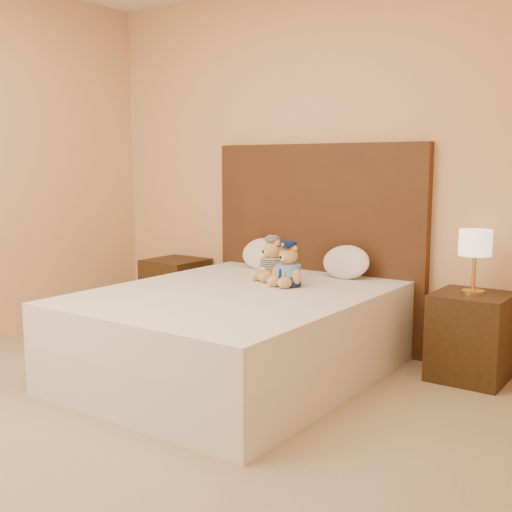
{
  "coord_description": "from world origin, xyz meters",
  "views": [
    {
      "loc": [
        2.42,
        -1.98,
        1.35
      ],
      "look_at": [
        -0.02,
        1.45,
        0.75
      ],
      "focal_mm": 45.0,
      "sensor_mm": 36.0,
      "label": 1
    }
  ],
  "objects_px": {
    "bed": "(236,333)",
    "teddy_prisoner": "(273,259)",
    "teddy_police": "(288,264)",
    "pillow_right": "(346,260)",
    "nightstand_right": "(471,336)",
    "pillow_left": "(262,252)",
    "nightstand_left": "(176,291)",
    "lamp": "(475,246)"
  },
  "relations": [
    {
      "from": "pillow_left",
      "to": "pillow_right",
      "type": "bearing_deg",
      "value": 0.0
    },
    {
      "from": "bed",
      "to": "pillow_right",
      "type": "distance_m",
      "value": 0.99
    },
    {
      "from": "bed",
      "to": "lamp",
      "type": "height_order",
      "value": "lamp"
    },
    {
      "from": "bed",
      "to": "nightstand_right",
      "type": "distance_m",
      "value": 1.48
    },
    {
      "from": "bed",
      "to": "lamp",
      "type": "relative_size",
      "value": 5.0
    },
    {
      "from": "pillow_right",
      "to": "lamp",
      "type": "bearing_deg",
      "value": -1.9
    },
    {
      "from": "teddy_prisoner",
      "to": "pillow_left",
      "type": "height_order",
      "value": "teddy_prisoner"
    },
    {
      "from": "bed",
      "to": "pillow_left",
      "type": "distance_m",
      "value": 0.99
    },
    {
      "from": "nightstand_left",
      "to": "lamp",
      "type": "bearing_deg",
      "value": 0.0
    },
    {
      "from": "teddy_police",
      "to": "pillow_left",
      "type": "distance_m",
      "value": 0.73
    },
    {
      "from": "nightstand_left",
      "to": "pillow_right",
      "type": "xyz_separation_m",
      "value": [
        1.6,
        0.03,
        0.4
      ]
    },
    {
      "from": "bed",
      "to": "nightstand_left",
      "type": "xyz_separation_m",
      "value": [
        -1.25,
        0.8,
        -0.0
      ]
    },
    {
      "from": "bed",
      "to": "teddy_prisoner",
      "type": "xyz_separation_m",
      "value": [
        -0.03,
        0.46,
        0.42
      ]
    },
    {
      "from": "nightstand_left",
      "to": "teddy_police",
      "type": "xyz_separation_m",
      "value": [
        1.42,
        -0.46,
        0.42
      ]
    },
    {
      "from": "teddy_prisoner",
      "to": "pillow_left",
      "type": "bearing_deg",
      "value": 153.34
    },
    {
      "from": "nightstand_right",
      "to": "teddy_prisoner",
      "type": "distance_m",
      "value": 1.39
    },
    {
      "from": "nightstand_right",
      "to": "teddy_police",
      "type": "bearing_deg",
      "value": -157.0
    },
    {
      "from": "teddy_prisoner",
      "to": "teddy_police",
      "type": "bearing_deg",
      "value": -8.54
    },
    {
      "from": "bed",
      "to": "teddy_police",
      "type": "height_order",
      "value": "teddy_police"
    },
    {
      "from": "teddy_police",
      "to": "pillow_right",
      "type": "height_order",
      "value": "teddy_police"
    },
    {
      "from": "teddy_police",
      "to": "pillow_left",
      "type": "xyz_separation_m",
      "value": [
        -0.55,
        0.49,
        -0.02
      ]
    },
    {
      "from": "teddy_police",
      "to": "pillow_right",
      "type": "relative_size",
      "value": 0.82
    },
    {
      "from": "lamp",
      "to": "pillow_right",
      "type": "distance_m",
      "value": 0.92
    },
    {
      "from": "nightstand_left",
      "to": "pillow_left",
      "type": "relative_size",
      "value": 1.52
    },
    {
      "from": "lamp",
      "to": "pillow_right",
      "type": "relative_size",
      "value": 1.12
    },
    {
      "from": "teddy_police",
      "to": "teddy_prisoner",
      "type": "relative_size",
      "value": 1.0
    },
    {
      "from": "nightstand_right",
      "to": "pillow_left",
      "type": "xyz_separation_m",
      "value": [
        -1.62,
        0.03,
        0.4
      ]
    },
    {
      "from": "bed",
      "to": "teddy_police",
      "type": "bearing_deg",
      "value": 63.04
    },
    {
      "from": "bed",
      "to": "nightstand_right",
      "type": "xyz_separation_m",
      "value": [
        1.25,
        0.8,
        -0.0
      ]
    },
    {
      "from": "nightstand_left",
      "to": "teddy_police",
      "type": "distance_m",
      "value": 1.55
    },
    {
      "from": "teddy_police",
      "to": "nightstand_left",
      "type": "bearing_deg",
      "value": 172.02
    },
    {
      "from": "nightstand_right",
      "to": "pillow_right",
      "type": "relative_size",
      "value": 1.54
    },
    {
      "from": "nightstand_left",
      "to": "pillow_right",
      "type": "relative_size",
      "value": 1.54
    },
    {
      "from": "lamp",
      "to": "nightstand_right",
      "type": "bearing_deg",
      "value": 0.0
    },
    {
      "from": "bed",
      "to": "nightstand_left",
      "type": "distance_m",
      "value": 1.48
    },
    {
      "from": "bed",
      "to": "teddy_prisoner",
      "type": "distance_m",
      "value": 0.62
    },
    {
      "from": "teddy_prisoner",
      "to": "pillow_right",
      "type": "distance_m",
      "value": 0.53
    },
    {
      "from": "nightstand_right",
      "to": "pillow_left",
      "type": "height_order",
      "value": "pillow_left"
    },
    {
      "from": "pillow_left",
      "to": "nightstand_left",
      "type": "bearing_deg",
      "value": -178.04
    },
    {
      "from": "lamp",
      "to": "bed",
      "type": "bearing_deg",
      "value": -147.38
    },
    {
      "from": "nightstand_right",
      "to": "lamp",
      "type": "xyz_separation_m",
      "value": [
        -0.0,
        0.0,
        0.57
      ]
    },
    {
      "from": "nightstand_right",
      "to": "teddy_police",
      "type": "xyz_separation_m",
      "value": [
        -1.08,
        -0.46,
        0.42
      ]
    }
  ]
}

